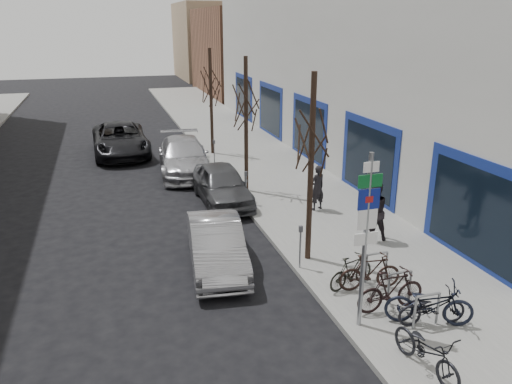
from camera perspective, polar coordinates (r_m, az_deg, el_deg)
ground at (r=11.31m, az=0.29°, el=-17.49°), size 120.00×120.00×0.00m
sidewalk_east at (r=21.11m, az=3.87°, el=0.49°), size 5.00×70.00×0.15m
commercial_building at (r=31.65m, az=22.26°, el=14.40°), size 20.00×32.00×10.00m
brick_building_far at (r=51.24m, az=0.88°, el=15.79°), size 12.00×14.00×8.00m
tan_building_far at (r=65.77m, az=-2.88°, el=16.87°), size 13.00×12.00×9.00m
highway_sign_pole at (r=10.94m, az=12.46°, el=-4.45°), size 0.55×0.10×4.20m
bike_rack at (r=12.86m, az=16.10°, el=-9.99°), size 0.66×2.26×0.83m
tree_near at (r=13.56m, az=6.47°, el=7.67°), size 1.80×1.80×5.50m
tree_mid at (r=19.61m, az=-1.17°, el=11.21°), size 1.80×1.80×5.50m
tree_far at (r=25.88m, az=-5.23°, el=12.99°), size 1.80×1.80×5.50m
meter_front at (r=13.93m, az=5.09°, el=-5.78°), size 0.10×0.08×1.27m
meter_mid at (r=18.79m, az=-1.17°, el=0.89°), size 0.10×0.08×1.27m
meter_back at (r=23.92m, az=-4.80°, el=4.76°), size 0.10×0.08×1.27m
bike_near_left at (r=10.71m, az=18.98°, el=-16.39°), size 0.79×1.85×1.10m
bike_near_right at (r=12.45m, az=15.15°, el=-10.74°), size 1.79×0.55×1.08m
bike_mid_curb at (r=12.16m, az=19.23°, el=-11.59°), size 2.05×1.36×1.21m
bike_mid_inner at (r=13.28m, az=10.84°, el=-8.86°), size 1.56×0.88×0.91m
bike_far_curb at (r=12.22m, az=19.52°, el=-12.08°), size 1.66×0.72×0.98m
bike_far_inner at (r=13.23m, az=12.89°, el=-8.86°), size 1.72×0.70×1.01m
parked_car_front at (r=14.32m, az=-4.54°, el=-6.05°), size 1.93×4.33×1.38m
parked_car_mid at (r=19.34m, az=-3.90°, el=0.86°), size 1.78×4.40×1.50m
parked_car_back at (r=23.48m, az=-8.26°, el=4.06°), size 2.66×5.64×1.59m
lane_car at (r=27.51m, az=-15.25°, el=5.82°), size 2.88×6.00×1.65m
pedestrian_near at (r=18.28m, az=7.02°, el=0.48°), size 0.71×0.57×1.68m
pedestrian_far at (r=16.00m, az=13.30°, el=-2.11°), size 0.74×0.53×1.94m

